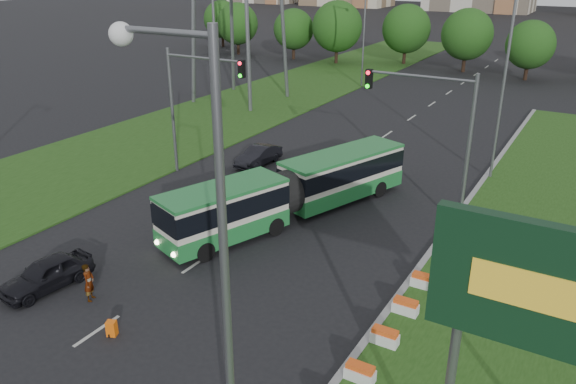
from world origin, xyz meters
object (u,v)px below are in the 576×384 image
Objects in this scene: pedestrian at (89,282)px; billboard at (573,312)px; articulated_bus at (290,190)px; car_left_near at (47,274)px; traffic_mast_median at (438,123)px; shopping_trolley at (112,328)px; car_left_far at (258,156)px; traffic_mast_left at (191,94)px.

billboard is at bearing -119.30° from pedestrian.
car_left_near is at bearing -94.63° from articulated_bus.
billboard and traffic_mast_median have the same top height.
pedestrian is 2.72× the size of shopping_trolley.
car_left_far is at bearing -14.48° from pedestrian.
car_left_near reaches higher than shopping_trolley.
pedestrian reaches higher than shopping_trolley.
shopping_trolley is (2.55, -1.27, -0.52)m from pedestrian.
billboard is 1.00× the size of traffic_mast_left.
billboard is at bearing 3.91° from car_left_near.
pedestrian is 2.90m from shopping_trolley.
shopping_trolley is at bearing -113.99° from traffic_mast_median.
traffic_mast_median is 2.04× the size of car_left_near.
billboard is 2.07× the size of car_left_far.
billboard is at bearing -64.97° from traffic_mast_median.
car_left_near is 6.50× the size of shopping_trolley.
billboard is 27.16m from traffic_mast_left.
shopping_trolley is at bearing -71.90° from articulated_bus.
car_left_near is (-5.21, -11.50, -0.87)m from articulated_bus.
car_left_far is at bearing 84.06° from shopping_trolley.
car_left_near is (3.24, -13.89, -4.68)m from traffic_mast_left.
traffic_mast_left reaches higher than car_left_near.
traffic_mast_left is 15.01m from car_left_near.
car_left_near is at bearing -128.68° from traffic_mast_median.
articulated_bus is (-6.71, -3.39, -3.81)m from traffic_mast_median.
articulated_bus is 3.90× the size of car_left_near.
billboard reaches higher than car_left_near.
billboard reaches higher than pedestrian.
car_left_far is 19.47m from shopping_trolley.
car_left_far is at bearing 167.88° from traffic_mast_median.
traffic_mast_median is 13.25× the size of shopping_trolley.
traffic_mast_median reaches higher than shopping_trolley.
billboard is at bearing -33.55° from traffic_mast_left.
traffic_mast_left is 4.87× the size of pedestrian.
traffic_mast_median is at bearing 46.60° from articulated_bus.
car_left_near is at bearing 176.71° from billboard.
traffic_mast_left is at bearing -176.05° from articulated_bus.
billboard reaches higher than articulated_bus.
billboard is 19.53m from articulated_bus.
billboard is at bearing -23.33° from shopping_trolley.
traffic_mast_median reaches higher than car_left_far.
traffic_mast_left is at bearing -176.23° from traffic_mast_median.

